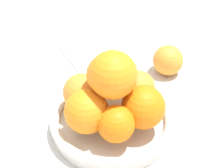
{
  "coord_description": "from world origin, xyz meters",
  "views": [
    {
      "loc": [
        0.4,
        -0.32,
        0.5
      ],
      "look_at": [
        0.0,
        0.0,
        0.11
      ],
      "focal_mm": 60.0,
      "sensor_mm": 36.0,
      "label": 1
    }
  ],
  "objects": [
    {
      "name": "ground_plane",
      "position": [
        0.0,
        0.0,
        0.0
      ],
      "size": [
        4.0,
        4.0,
        0.0
      ],
      "primitive_type": "plane",
      "color": "beige"
    },
    {
      "name": "fruit_bowl",
      "position": [
        0.0,
        0.0,
        0.02
      ],
      "size": [
        0.23,
        0.23,
        0.03
      ],
      "color": "silver",
      "rests_on": "ground_plane"
    },
    {
      "name": "orange_pile",
      "position": [
        0.0,
        -0.0,
        0.09
      ],
      "size": [
        0.18,
        0.19,
        0.14
      ],
      "color": "orange",
      "rests_on": "fruit_bowl"
    },
    {
      "name": "stray_orange",
      "position": [
        -0.06,
        0.21,
        0.03
      ],
      "size": [
        0.07,
        0.07,
        0.07
      ],
      "primitive_type": "sphere",
      "color": "orange",
      "rests_on": "ground_plane"
    },
    {
      "name": "napkin_folded",
      "position": [
        -0.21,
        0.13,
        0.0
      ],
      "size": [
        0.17,
        0.17,
        0.01
      ],
      "primitive_type": "cube",
      "rotation": [
        0.0,
        0.0,
        -0.18
      ],
      "color": "silver",
      "rests_on": "ground_plane"
    }
  ]
}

